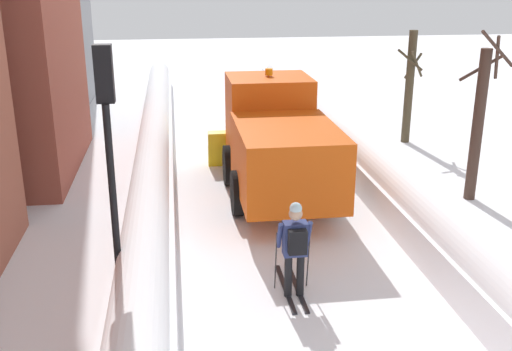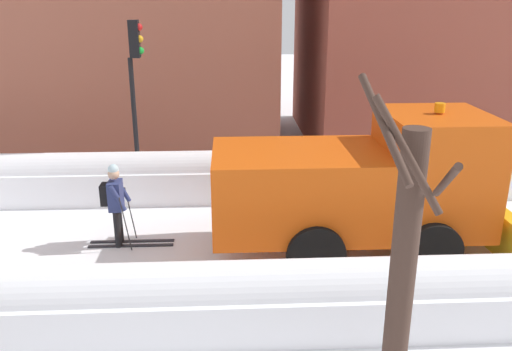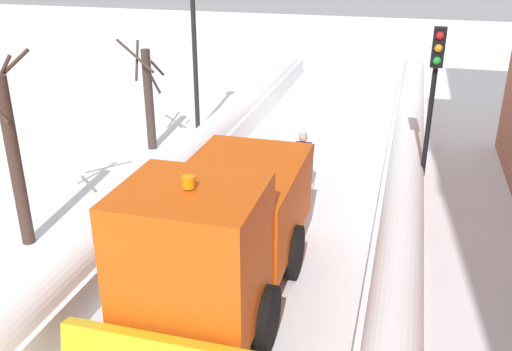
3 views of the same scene
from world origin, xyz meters
name	(u,v)px [view 2 (image 2 of 3)]	position (x,y,z in m)	size (l,w,h in m)	color
ground_plane	(305,246)	(0.00, 10.00, 0.00)	(80.00, 80.00, 0.00)	white
snowbank_left	(290,175)	(-2.93, 10.00, 0.62)	(1.10, 36.00, 1.30)	white
snowbank_right	(332,297)	(2.93, 10.00, 0.56)	(1.10, 36.00, 1.20)	white
plow_truck	(364,184)	(0.27, 11.11, 1.48)	(3.20, 5.98, 3.12)	#DB510F
skier	(116,201)	(-0.28, 6.03, 1.00)	(0.62, 1.80, 1.81)	black
traffic_light_pole	(135,76)	(-3.33, 6.09, 3.16)	(0.28, 0.42, 4.52)	black
bare_tree_mid	(400,290)	(5.18, 10.24, 2.04)	(1.04, 0.98, 4.31)	#422E25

